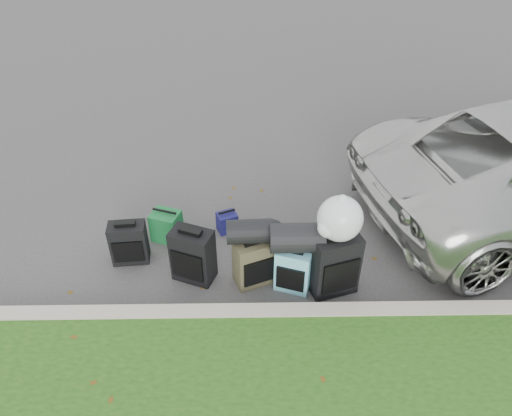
{
  "coord_description": "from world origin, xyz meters",
  "views": [
    {
      "loc": [
        -0.17,
        -4.44,
        4.12
      ],
      "look_at": [
        -0.1,
        0.2,
        0.55
      ],
      "focal_mm": 35.0,
      "sensor_mm": 36.0,
      "label": 1
    }
  ],
  "objects_px": {
    "suitcase_teal": "(293,270)",
    "suitcase_large_black_right": "(334,264)",
    "suitcase_small_black": "(129,243)",
    "suitcase_large_black_left": "(193,255)",
    "suitcase_olive": "(254,262)",
    "tote_green": "(166,226)",
    "tote_navy": "(227,222)"
  },
  "relations": [
    {
      "from": "suitcase_teal",
      "to": "suitcase_large_black_right",
      "type": "bearing_deg",
      "value": 15.17
    },
    {
      "from": "suitcase_small_black",
      "to": "suitcase_large_black_right",
      "type": "bearing_deg",
      "value": -16.99
    },
    {
      "from": "suitcase_large_black_left",
      "to": "suitcase_olive",
      "type": "height_order",
      "value": "suitcase_large_black_left"
    },
    {
      "from": "tote_green",
      "to": "tote_navy",
      "type": "height_order",
      "value": "tote_green"
    },
    {
      "from": "suitcase_teal",
      "to": "tote_navy",
      "type": "xyz_separation_m",
      "value": [
        -0.76,
        1.01,
        -0.14
      ]
    },
    {
      "from": "suitcase_olive",
      "to": "tote_green",
      "type": "bearing_deg",
      "value": 122.78
    },
    {
      "from": "suitcase_large_black_left",
      "to": "suitcase_large_black_right",
      "type": "bearing_deg",
      "value": 14.09
    },
    {
      "from": "tote_green",
      "to": "tote_navy",
      "type": "xyz_separation_m",
      "value": [
        0.74,
        0.14,
        -0.06
      ]
    },
    {
      "from": "suitcase_small_black",
      "to": "suitcase_olive",
      "type": "height_order",
      "value": "suitcase_olive"
    },
    {
      "from": "suitcase_olive",
      "to": "suitcase_teal",
      "type": "bearing_deg",
      "value": -36.24
    },
    {
      "from": "suitcase_large_black_left",
      "to": "suitcase_teal",
      "type": "bearing_deg",
      "value": 12.4
    },
    {
      "from": "suitcase_large_black_left",
      "to": "suitcase_teal",
      "type": "height_order",
      "value": "suitcase_large_black_left"
    },
    {
      "from": "suitcase_large_black_left",
      "to": "suitcase_small_black",
      "type": "bearing_deg",
      "value": -179.1
    },
    {
      "from": "tote_navy",
      "to": "suitcase_olive",
      "type": "bearing_deg",
      "value": -92.13
    },
    {
      "from": "suitcase_small_black",
      "to": "suitcase_teal",
      "type": "xyz_separation_m",
      "value": [
        1.88,
        -0.48,
        0.01
      ]
    },
    {
      "from": "suitcase_small_black",
      "to": "tote_navy",
      "type": "height_order",
      "value": "suitcase_small_black"
    },
    {
      "from": "suitcase_olive",
      "to": "suitcase_large_black_left",
      "type": "bearing_deg",
      "value": 151.82
    },
    {
      "from": "suitcase_large_black_left",
      "to": "suitcase_large_black_right",
      "type": "relative_size",
      "value": 0.88
    },
    {
      "from": "tote_green",
      "to": "tote_navy",
      "type": "distance_m",
      "value": 0.76
    },
    {
      "from": "suitcase_teal",
      "to": "suitcase_large_black_left",
      "type": "bearing_deg",
      "value": -170.85
    },
    {
      "from": "suitcase_teal",
      "to": "tote_green",
      "type": "distance_m",
      "value": 1.73
    },
    {
      "from": "suitcase_large_black_left",
      "to": "tote_green",
      "type": "xyz_separation_m",
      "value": [
        -0.4,
        0.68,
        -0.14
      ]
    },
    {
      "from": "suitcase_large_black_right",
      "to": "tote_green",
      "type": "relative_size",
      "value": 1.95
    },
    {
      "from": "suitcase_large_black_left",
      "to": "suitcase_olive",
      "type": "bearing_deg",
      "value": 15.58
    },
    {
      "from": "tote_navy",
      "to": "suitcase_teal",
      "type": "bearing_deg",
      "value": -75.23
    },
    {
      "from": "tote_green",
      "to": "suitcase_teal",
      "type": "bearing_deg",
      "value": -11.17
    },
    {
      "from": "tote_green",
      "to": "suitcase_olive",
      "type": "bearing_deg",
      "value": -16.42
    },
    {
      "from": "suitcase_olive",
      "to": "tote_navy",
      "type": "bearing_deg",
      "value": 88.05
    },
    {
      "from": "tote_navy",
      "to": "suitcase_large_black_left",
      "type": "bearing_deg",
      "value": -135.03
    },
    {
      "from": "suitcase_large_black_right",
      "to": "tote_green",
      "type": "bearing_deg",
      "value": 137.61
    },
    {
      "from": "suitcase_teal",
      "to": "suitcase_olive",
      "type": "bearing_deg",
      "value": -175.73
    },
    {
      "from": "suitcase_olive",
      "to": "suitcase_large_black_right",
      "type": "relative_size",
      "value": 0.77
    }
  ]
}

